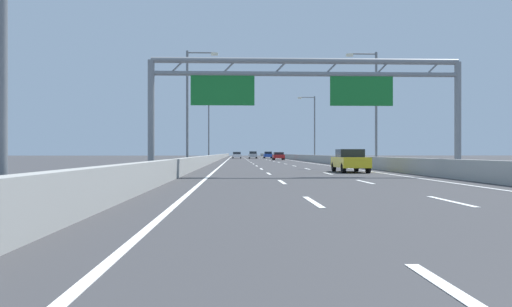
{
  "coord_description": "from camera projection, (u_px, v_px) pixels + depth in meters",
  "views": [
    {
      "loc": [
        -3.78,
        -0.8,
        1.27
      ],
      "look_at": [
        -0.33,
        88.13,
        1.13
      ],
      "focal_mm": 36.5,
      "sensor_mm": 36.0,
      "label": 1
    }
  ],
  "objects": [
    {
      "name": "edge_line_right",
      "position": [
        289.0,
        160.0,
        89.08
      ],
      "size": [
        0.16,
        176.0,
        0.01
      ],
      "primitive_type": "cube",
      "color": "white",
      "rests_on": "ground_plane"
    },
    {
      "name": "lane_dash_right_13",
      "position": [
        260.0,
        158.0,
        121.42
      ],
      "size": [
        0.16,
        3.0,
        0.01
      ],
      "primitive_type": "cube",
      "color": "white",
      "rests_on": "ground_plane"
    },
    {
      "name": "lane_dash_right_17",
      "position": [
        254.0,
        157.0,
        157.4
      ],
      "size": [
        0.16,
        3.0,
        0.01
      ],
      "primitive_type": "cube",
      "color": "white",
      "rests_on": "ground_plane"
    },
    {
      "name": "edge_line_left",
      "position": [
        227.0,
        160.0,
        88.67
      ],
      "size": [
        0.16,
        176.0,
        0.01
      ],
      "primitive_type": "cube",
      "color": "white",
      "rests_on": "ground_plane"
    },
    {
      "name": "lane_dash_left_11",
      "position": [
        246.0,
        159.0,
        103.3
      ],
      "size": [
        0.16,
        3.0,
        0.01
      ],
      "primitive_type": "cube",
      "color": "white",
      "rests_on": "ground_plane"
    },
    {
      "name": "lane_dash_left_10",
      "position": [
        247.0,
        160.0,
        94.3
      ],
      "size": [
        0.16,
        3.0,
        0.01
      ],
      "primitive_type": "cube",
      "color": "white",
      "rests_on": "ground_plane"
    },
    {
      "name": "yellow_car",
      "position": [
        350.0,
        161.0,
        33.73
      ],
      "size": [
        1.76,
        4.25,
        1.5
      ],
      "color": "yellow",
      "rests_on": "ground_plane"
    },
    {
      "name": "lane_dash_left_5",
      "position": [
        257.0,
        166.0,
        49.34
      ],
      "size": [
        0.16,
        3.0,
        0.01
      ],
      "primitive_type": "cube",
      "color": "white",
      "rests_on": "ground_plane"
    },
    {
      "name": "lane_dash_left_1",
      "position": [
        313.0,
        202.0,
        13.36
      ],
      "size": [
        0.16,
        3.0,
        0.01
      ],
      "primitive_type": "cube",
      "color": "white",
      "rests_on": "ground_plane"
    },
    {
      "name": "streetlamp_right_far",
      "position": [
        313.0,
        124.0,
        75.71
      ],
      "size": [
        2.58,
        0.28,
        9.5
      ],
      "color": "slate",
      "rests_on": "ground_plane"
    },
    {
      "name": "lane_dash_right_5",
      "position": [
        294.0,
        166.0,
        49.48
      ],
      "size": [
        0.16,
        3.0,
        0.01
      ],
      "primitive_type": "cube",
      "color": "white",
      "rests_on": "ground_plane"
    },
    {
      "name": "lane_dash_left_8",
      "position": [
        249.0,
        161.0,
        76.32
      ],
      "size": [
        0.16,
        3.0,
        0.01
      ],
      "primitive_type": "cube",
      "color": "white",
      "rests_on": "ground_plane"
    },
    {
      "name": "lane_dash_right_9",
      "position": [
        270.0,
        160.0,
        85.45
      ],
      "size": [
        0.16,
        3.0,
        0.01
      ],
      "primitive_type": "cube",
      "color": "white",
      "rests_on": "ground_plane"
    },
    {
      "name": "lane_dash_left_3",
      "position": [
        269.0,
        174.0,
        31.35
      ],
      "size": [
        0.16,
        3.0,
        0.01
      ],
      "primitive_type": "cube",
      "color": "white",
      "rests_on": "ground_plane"
    },
    {
      "name": "barrier_right",
      "position": [
        286.0,
        156.0,
        111.13
      ],
      "size": [
        0.45,
        220.0,
        0.95
      ],
      "color": "#9E9E99",
      "rests_on": "ground_plane"
    },
    {
      "name": "lane_dash_right_6",
      "position": [
        285.0,
        164.0,
        58.47
      ],
      "size": [
        0.16,
        3.0,
        0.01
      ],
      "primitive_type": "cube",
      "color": "white",
      "rests_on": "ground_plane"
    },
    {
      "name": "white_car",
      "position": [
        237.0,
        155.0,
        114.25
      ],
      "size": [
        1.9,
        4.39,
        1.44
      ],
      "color": "silver",
      "rests_on": "ground_plane"
    },
    {
      "name": "lane_dash_right_8",
      "position": [
        274.0,
        161.0,
        76.46
      ],
      "size": [
        0.16,
        3.0,
        0.01
      ],
      "primitive_type": "cube",
      "color": "white",
      "rests_on": "ground_plane"
    },
    {
      "name": "sign_gantry",
      "position": [
        303.0,
        86.0,
        27.9
      ],
      "size": [
        16.92,
        0.36,
        6.36
      ],
      "color": "gray",
      "rests_on": "ground_plane"
    },
    {
      "name": "lane_dash_right_16",
      "position": [
        255.0,
        157.0,
        148.4
      ],
      "size": [
        0.16,
        3.0,
        0.01
      ],
      "primitive_type": "cube",
      "color": "white",
      "rests_on": "ground_plane"
    },
    {
      "name": "lane_dash_left_14",
      "position": [
        244.0,
        158.0,
        130.28
      ],
      "size": [
        0.16,
        3.0,
        0.01
      ],
      "primitive_type": "cube",
      "color": "white",
      "rests_on": "ground_plane"
    },
    {
      "name": "lane_dash_left_15",
      "position": [
        243.0,
        157.0,
        139.27
      ],
      "size": [
        0.16,
        3.0,
        0.01
      ],
      "primitive_type": "cube",
      "color": "white",
      "rests_on": "ground_plane"
    },
    {
      "name": "lane_dash_left_6",
      "position": [
        253.0,
        164.0,
        58.33
      ],
      "size": [
        0.16,
        3.0,
        0.01
      ],
      "primitive_type": "cube",
      "color": "white",
      "rests_on": "ground_plane"
    },
    {
      "name": "streetlamp_left_far",
      "position": [
        210.0,
        124.0,
        75.13
      ],
      "size": [
        2.58,
        0.28,
        9.5
      ],
      "color": "slate",
      "rests_on": "ground_plane"
    },
    {
      "name": "lane_dash_left_2",
      "position": [
        282.0,
        182.0,
        22.36
      ],
      "size": [
        0.16,
        3.0,
        0.01
      ],
      "primitive_type": "cube",
      "color": "white",
      "rests_on": "ground_plane"
    },
    {
      "name": "lane_dash_right_11",
      "position": [
        264.0,
        159.0,
        103.44
      ],
      "size": [
        0.16,
        3.0,
        0.01
      ],
      "primitive_type": "cube",
      "color": "white",
      "rests_on": "ground_plane"
    },
    {
      "name": "lane_dash_right_3",
      "position": [
        328.0,
        174.0,
        31.49
      ],
      "size": [
        0.16,
        3.0,
        0.01
      ],
      "primitive_type": "cube",
      "color": "white",
      "rests_on": "ground_plane"
    },
    {
      "name": "lane_dash_right_10",
      "position": [
        267.0,
        160.0,
        94.44
      ],
      "size": [
        0.16,
        3.0,
        0.01
      ],
      "primitive_type": "cube",
      "color": "white",
      "rests_on": "ground_plane"
    },
    {
      "name": "lane_dash_right_1",
      "position": [
        451.0,
        201.0,
        13.5
      ],
      "size": [
        0.16,
        3.0,
        0.01
      ],
      "primitive_type": "cube",
      "color": "white",
      "rests_on": "ground_plane"
    },
    {
      "name": "streetlamp_right_mid",
      "position": [
        373.0,
        102.0,
        42.48
      ],
      "size": [
        2.58,
        0.28,
        9.5
      ],
      "color": "slate",
      "rests_on": "ground_plane"
    },
    {
      "name": "lane_dash_right_15",
      "position": [
        257.0,
        157.0,
        139.41
      ],
      "size": [
        0.16,
        3.0,
        0.01
      ],
      "primitive_type": "cube",
      "color": "white",
      "rests_on": "ground_plane"
    },
    {
      "name": "lane_dash_left_4",
      "position": [
        261.0,
        169.0,
        40.34
      ],
      "size": [
        0.16,
        3.0,
        0.01
      ],
      "primitive_type": "cube",
      "color": "white",
      "rests_on": "ground_plane"
    },
    {
      "name": "barrier_left",
      "position": [
        221.0,
        156.0,
        110.59
      ],
      "size": [
        0.45,
        220.0,
        0.95
      ],
      "color": "#9E9E99",
      "rests_on": "ground_plane"
    },
    {
      "name": "lane_dash_left_16",
      "position": [
        243.0,
        157.0,
        148.26
      ],
      "size": [
        0.16,
        3.0,
        0.01
      ],
      "primitive_type": "cube",
      "color": "white",
      "rests_on": "ground_plane"
    },
    {
      "name": "lane_dash_left_17",
      "position": [
        242.0,
        157.0,
        157.26
      ],
      "size": [
        0.16,
        3.0,
        0.01
      ],
      "primitive_type": "cube",
      "color": "white",
      "rests_on": "ground_plane"
    },
    {
      "name": "red_car",
      "position": [
        278.0,
        156.0,
        90.29
      ],
      "size": [
        1.88,
        4.28,
        1.35
      ],
      "color": "red",
      "rests_on": "ground_plane"
    },
    {
      "name": "lane_dash_right_2",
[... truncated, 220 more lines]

